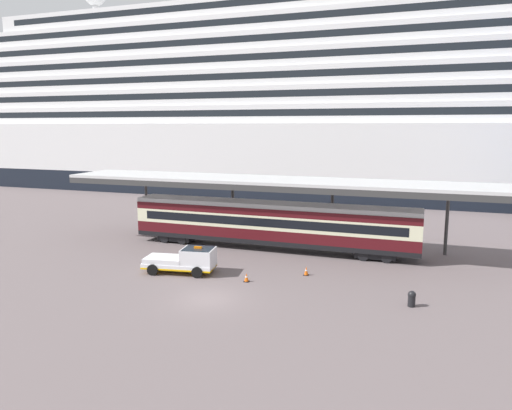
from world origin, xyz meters
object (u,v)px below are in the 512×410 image
object	(u,v)px
cruise_ship	(350,111)
traffic_cone_near	(246,277)
quay_bollard	(412,298)
traffic_cone_mid	(306,271)
service_truck	(186,260)
train_carriage	(271,223)

from	to	relation	value
cruise_ship	traffic_cone_near	xyz separation A→B (m)	(0.45, -49.70, -12.73)
cruise_ship	quay_bollard	distance (m)	53.45
traffic_cone_near	traffic_cone_mid	world-z (taller)	traffic_cone_mid
traffic_cone_mid	quay_bollard	xyz separation A→B (m)	(7.29, -3.77, 0.19)
service_truck	traffic_cone_mid	distance (m)	8.75
quay_bollard	cruise_ship	bearing A→B (deg)	102.55
service_truck	traffic_cone_near	xyz separation A→B (m)	(4.86, -0.44, -0.69)
cruise_ship	traffic_cone_mid	bearing A→B (deg)	-85.12
traffic_cone_near	service_truck	bearing A→B (deg)	174.81
service_truck	traffic_cone_near	world-z (taller)	service_truck
traffic_cone_near	traffic_cone_mid	bearing A→B (deg)	37.75
service_truck	quay_bollard	xyz separation A→B (m)	(15.70, -1.46, -0.47)
train_carriage	traffic_cone_near	world-z (taller)	train_carriage
cruise_ship	service_truck	size ratio (longest dim) A/B	31.76
service_truck	quay_bollard	world-z (taller)	service_truck
cruise_ship	service_truck	bearing A→B (deg)	-95.11
cruise_ship	train_carriage	bearing A→B (deg)	-90.91
train_carriage	traffic_cone_near	xyz separation A→B (m)	(1.10, -8.97, -2.01)
train_carriage	quay_bollard	world-z (taller)	train_carriage
quay_bollard	train_carriage	bearing A→B (deg)	140.07
traffic_cone_mid	train_carriage	bearing A→B (deg)	126.81
traffic_cone_mid	quay_bollard	distance (m)	8.21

